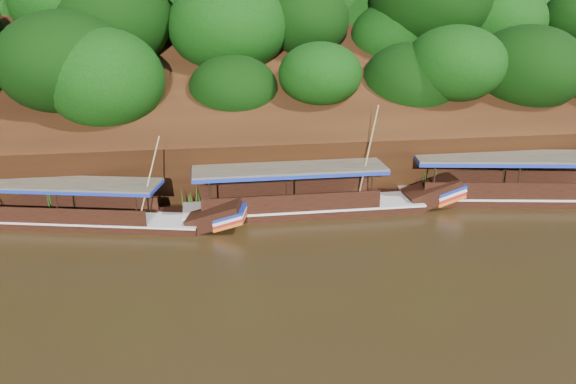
% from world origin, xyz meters
% --- Properties ---
extents(ground, '(160.00, 160.00, 0.00)m').
position_xyz_m(ground, '(0.00, 0.00, 0.00)').
color(ground, black).
rests_on(ground, ground).
extents(riverbank, '(120.00, 30.06, 19.40)m').
position_xyz_m(riverbank, '(-0.01, 22.73, 1.89)').
color(riverbank, black).
rests_on(riverbank, ground).
extents(boat_0, '(16.99, 5.07, 7.43)m').
position_xyz_m(boat_0, '(13.51, 7.18, 0.62)').
color(boat_0, black).
rests_on(boat_0, ground).
extents(boat_1, '(15.49, 2.77, 6.54)m').
position_xyz_m(boat_1, '(0.56, 7.49, 0.61)').
color(boat_1, black).
rests_on(boat_1, ground).
extents(boat_2, '(14.70, 5.26, 5.17)m').
position_xyz_m(boat_2, '(-11.12, 7.29, 0.52)').
color(boat_2, black).
rests_on(boat_2, ground).
extents(reeds, '(49.18, 2.29, 2.15)m').
position_xyz_m(reeds, '(-3.47, 9.26, 0.89)').
color(reeds, '#275F17').
rests_on(reeds, ground).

